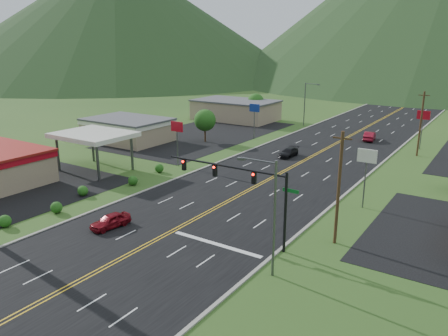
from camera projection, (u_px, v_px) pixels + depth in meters
The scene contains 20 objects.
ground at pixel (64, 290), 31.11m from camera, with size 500.00×500.00×0.00m, color #264819.
road at pixel (64, 290), 31.11m from camera, with size 20.00×460.00×0.04m, color black.
traffic_signal at pixel (244, 183), 37.44m from camera, with size 13.10×0.43×7.00m.
streetlight_east at pixel (271, 211), 31.79m from camera, with size 3.28×0.25×9.00m.
streetlight_west at pixel (306, 101), 92.04m from camera, with size 3.28×0.25×9.00m.
gas_canopy at pixel (94, 136), 59.07m from camera, with size 10.00×8.00×5.30m.
building_west_mid at pixel (128, 128), 77.92m from camera, with size 14.40×10.40×4.10m.
building_west_far at pixel (235, 110), 99.88m from camera, with size 18.40×11.40×4.50m.
pole_sign_west_a at pixel (177, 131), 61.20m from camera, with size 2.00×0.18×6.40m.
pole_sign_west_b at pixel (254, 111), 78.86m from camera, with size 2.00×0.18×6.40m.
pole_sign_east_a at pixel (367, 162), 45.31m from camera, with size 2.00×0.18×6.40m.
pole_sign_east_b at pixel (423, 119), 70.99m from camera, with size 2.00×0.18×6.40m.
tree_west_a at pixel (205, 120), 76.74m from camera, with size 3.84×3.84×5.82m.
tree_west_b at pixel (256, 102), 101.05m from camera, with size 3.84×3.84×5.82m.
utility_pole_a at pixel (339, 188), 37.00m from camera, with size 1.60×0.28×10.00m.
utility_pole_b at pixel (421, 123), 66.69m from camera, with size 1.60×0.28×10.00m.
mountain_nw at pixel (118, 16), 220.63m from camera, with size 190.00×190.00×60.00m, color #1B3518.
car_red_near at pixel (110, 221), 41.37m from camera, with size 1.60×3.97×1.35m, color maroon.
car_dark_mid at pixel (288, 153), 67.35m from camera, with size 1.82×4.47×1.30m, color black.
car_red_far at pixel (370, 136), 78.55m from camera, with size 1.70×4.87×1.60m, color maroon.
Camera 1 is at (24.70, -16.67, 16.91)m, focal length 35.00 mm.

